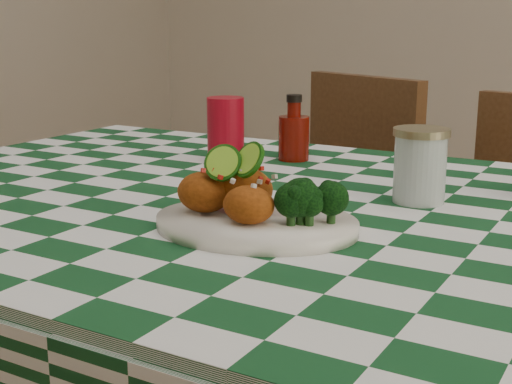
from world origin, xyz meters
The scene contains 7 objects.
plate centered at (0.02, -0.16, 0.80)m, with size 0.29×0.23×0.02m, color white, non-canonical shape.
fried_chicken_pile centered at (0.00, -0.16, 0.85)m, with size 0.15×0.11×0.10m, color #99410E, non-canonical shape.
broccoli_side centered at (0.10, -0.14, 0.83)m, with size 0.08×0.08×0.06m, color black, non-canonical shape.
red_tumbler centered at (-0.28, 0.24, 0.85)m, with size 0.08×0.08×0.13m, color #A00819.
ketchup_bottle centered at (-0.17, 0.33, 0.85)m, with size 0.06×0.06×0.14m, color #600C04, non-canonical shape.
mason_jar centered at (0.17, 0.11, 0.85)m, with size 0.09×0.09×0.12m, color #B2BCBA, non-canonical shape.
wooden_chair_left centered at (-0.32, 0.72, 0.46)m, with size 0.42×0.44×0.92m, color #472814, non-canonical shape.
Camera 1 is at (0.50, -0.98, 1.08)m, focal length 50.00 mm.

